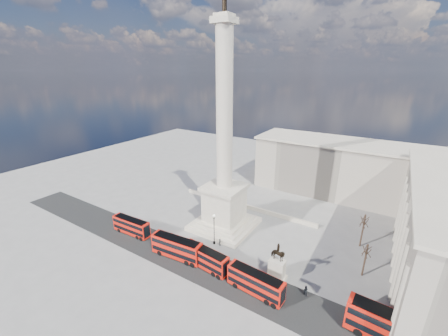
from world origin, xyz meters
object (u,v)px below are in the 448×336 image
at_px(nelsons_column, 224,177).
at_px(equestrian_statue, 277,266).
at_px(pedestrian_walking, 274,273).
at_px(pedestrian_crossing, 220,242).
at_px(red_bus_d, 395,330).
at_px(red_bus_c, 256,283).
at_px(victorian_lamp, 214,227).
at_px(pedestrian_standing, 305,290).
at_px(red_bus_b, 206,258).
at_px(red_bus_e, 132,226).
at_px(red_bus_a, 177,248).

xyz_separation_m(nelsons_column, equestrian_statue, (17.75, -10.29, -10.36)).
distance_m(nelsons_column, equestrian_statue, 22.99).
relative_size(nelsons_column, pedestrian_walking, 26.14).
bearing_deg(nelsons_column, pedestrian_crossing, -64.84).
bearing_deg(red_bus_d, red_bus_c, -171.88).
bearing_deg(victorian_lamp, equestrian_statue, -9.74).
bearing_deg(pedestrian_standing, red_bus_b, 2.17).
xyz_separation_m(victorian_lamp, pedestrian_crossing, (1.36, 0.20, -3.47)).
distance_m(red_bus_c, red_bus_d, 20.41).
distance_m(red_bus_d, red_bus_e, 52.86).
relative_size(nelsons_column, pedestrian_standing, 26.53).
distance_m(nelsons_column, pedestrian_crossing, 14.59).
height_order(red_bus_b, equestrian_statue, equestrian_statue).
relative_size(victorian_lamp, equestrian_statue, 0.98).
xyz_separation_m(red_bus_b, victorian_lamp, (-2.95, 7.27, 2.18)).
height_order(red_bus_d, victorian_lamp, victorian_lamp).
xyz_separation_m(red_bus_b, red_bus_d, (31.37, 0.80, 0.49)).
distance_m(red_bus_c, pedestrian_standing, 8.59).
relative_size(victorian_lamp, pedestrian_crossing, 4.36).
bearing_deg(equestrian_statue, pedestrian_crossing, 168.59).
relative_size(red_bus_d, victorian_lamp, 1.70).
xyz_separation_m(red_bus_c, red_bus_e, (-32.51, 1.10, -0.09)).
relative_size(pedestrian_standing, pedestrian_crossing, 1.12).
bearing_deg(pedestrian_crossing, equestrian_statue, -119.31).
relative_size(nelsons_column, pedestrian_crossing, 29.65).
bearing_deg(pedestrian_crossing, red_bus_a, 129.67).
distance_m(red_bus_a, victorian_lamp, 8.95).
bearing_deg(pedestrian_standing, red_bus_a, 0.77).
bearing_deg(equestrian_statue, victorian_lamp, 170.26).
relative_size(red_bus_a, red_bus_c, 1.09).
relative_size(red_bus_e, victorian_lamp, 1.35).
distance_m(equestrian_statue, pedestrian_standing, 6.10).
height_order(red_bus_c, pedestrian_standing, red_bus_c).
distance_m(red_bus_c, pedestrian_walking, 5.54).
bearing_deg(pedestrian_crossing, pedestrian_standing, -119.44).
xyz_separation_m(equestrian_statue, pedestrian_crossing, (-14.27, 2.88, -1.72)).
relative_size(red_bus_a, equestrian_statue, 1.50).
relative_size(red_bus_d, pedestrian_walking, 6.54).
bearing_deg(nelsons_column, equestrian_statue, -30.10).
height_order(red_bus_b, red_bus_e, red_bus_b).
height_order(red_bus_a, red_bus_c, red_bus_a).
bearing_deg(red_bus_e, pedestrian_standing, 1.79).
bearing_deg(red_bus_d, red_bus_b, -174.88).
bearing_deg(victorian_lamp, pedestrian_walking, -10.39).
bearing_deg(pedestrian_crossing, victorian_lamp, 80.38).
bearing_deg(equestrian_statue, red_bus_b, -160.09).
xyz_separation_m(red_bus_d, pedestrian_standing, (-12.94, 2.59, -1.68)).
height_order(red_bus_a, equestrian_statue, equestrian_statue).
height_order(nelsons_column, victorian_lamp, nelsons_column).
xyz_separation_m(red_bus_a, red_bus_d, (38.09, 1.40, 0.27)).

